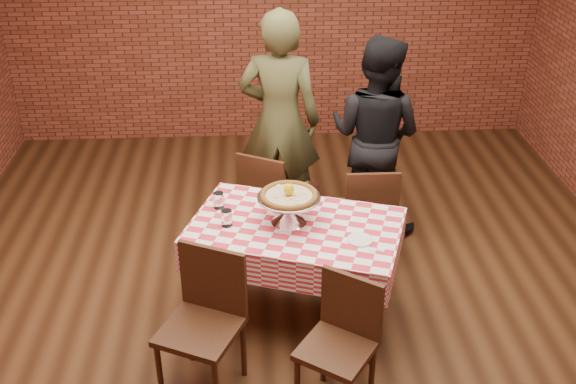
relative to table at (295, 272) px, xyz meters
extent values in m
plane|color=black|center=(-0.02, 0.13, -0.38)|extent=(6.00, 6.00, 0.00)
plane|color=brown|center=(-0.02, 3.13, 1.08)|extent=(5.50, 0.00, 5.50)
cube|color=#3F2313|center=(0.00, 0.00, 0.00)|extent=(1.54, 1.20, 0.75)
cylinder|color=#C9B789|center=(-0.04, 0.04, 0.58)|extent=(0.39, 0.39, 0.03)
ellipsoid|color=yellow|center=(-0.04, 0.04, 0.63)|extent=(0.07, 0.07, 0.09)
cylinder|color=white|center=(-0.45, 0.01, 0.44)|extent=(0.09, 0.09, 0.11)
cylinder|color=white|center=(-0.51, 0.25, 0.44)|extent=(0.09, 0.09, 0.11)
cylinder|color=white|center=(0.39, -0.22, 0.39)|extent=(0.21, 0.21, 0.01)
cube|color=white|center=(0.45, -0.33, 0.39)|extent=(0.06, 0.05, 0.00)
cube|color=white|center=(0.51, -0.33, 0.39)|extent=(0.06, 0.06, 0.00)
cube|color=silver|center=(0.12, 0.30, 0.45)|extent=(0.12, 0.12, 0.13)
imported|color=#464627|center=(-0.04, 1.34, 0.55)|extent=(0.75, 0.57, 1.85)
imported|color=black|center=(0.73, 1.21, 0.46)|extent=(1.02, 0.98, 1.67)
camera|label=1|loc=(-0.27, -3.77, 2.73)|focal=42.07mm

